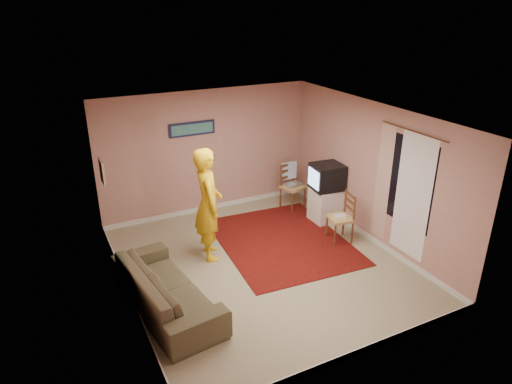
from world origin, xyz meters
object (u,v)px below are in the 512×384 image
chair_a (293,182)px  sofa (166,288)px  crt_tv (327,177)px  person (208,204)px  tv_cabinet (325,204)px  chair_b (341,212)px

chair_a → sofa: 4.13m
crt_tv → person: person is taller
tv_cabinet → sofa: tv_cabinet is taller
chair_b → person: size_ratio=0.26×
tv_cabinet → sofa: 3.99m
sofa → person: (1.12, 1.11, 0.67)m
tv_cabinet → person: (-2.63, -0.25, 0.65)m
crt_tv → person: bearing=-168.7°
person → crt_tv: bearing=-73.0°
crt_tv → chair_a: bearing=113.4°
tv_cabinet → chair_b: size_ratio=1.37×
chair_a → sofa: size_ratio=0.24×
chair_a → chair_b: (0.02, -1.68, -0.02)m
chair_b → person: person is taller
chair_a → person: bearing=-169.6°
chair_a → person: size_ratio=0.27×
crt_tv → chair_b: bearing=-100.4°
crt_tv → chair_a: crt_tv is taller
chair_a → crt_tv: bearing=-87.0°
tv_cabinet → crt_tv: crt_tv is taller
chair_b → person: 2.49m
chair_b → tv_cabinet: bearing=174.1°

